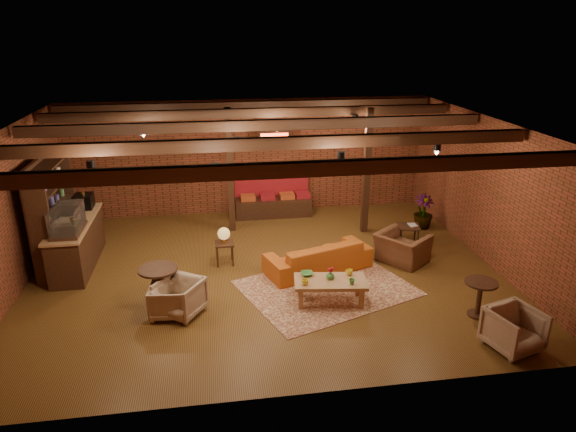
{
  "coord_description": "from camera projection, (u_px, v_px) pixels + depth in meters",
  "views": [
    {
      "loc": [
        -1.04,
        -10.02,
        5.09
      ],
      "look_at": [
        0.52,
        0.2,
        1.21
      ],
      "focal_mm": 32.0,
      "sensor_mm": 36.0,
      "label": 1
    }
  ],
  "objects": [
    {
      "name": "side_table_lamp",
      "position": [
        224.0,
        236.0,
        11.39
      ],
      "size": [
        0.42,
        0.42,
        0.87
      ],
      "rotation": [
        0.0,
        0.0,
        0.02
      ],
      "color": "black",
      "rests_on": "floor"
    },
    {
      "name": "wall_right",
      "position": [
        489.0,
        192.0,
        11.35
      ],
      "size": [
        0.02,
        8.0,
        3.2
      ],
      "primitive_type": "cube",
      "color": "brown",
      "rests_on": "ground"
    },
    {
      "name": "ceiling_pipe",
      "position": [
        256.0,
        129.0,
        11.69
      ],
      "size": [
        9.6,
        0.12,
        0.12
      ],
      "primitive_type": "cylinder",
      "rotation": [
        0.0,
        1.57,
        0.0
      ],
      "color": "black",
      "rests_on": "ceiling"
    },
    {
      "name": "coffee_table",
      "position": [
        330.0,
        282.0,
        9.87
      ],
      "size": [
        1.47,
        0.87,
        0.73
      ],
      "rotation": [
        0.0,
        0.0,
        -0.13
      ],
      "color": "#9A7648",
      "rests_on": "floor"
    },
    {
      "name": "ceiling",
      "position": [
        263.0,
        126.0,
        10.08
      ],
      "size": [
        10.0,
        8.0,
        0.02
      ],
      "primitive_type": "cube",
      "color": "black",
      "rests_on": "wall_back"
    },
    {
      "name": "rug",
      "position": [
        327.0,
        288.0,
        10.54
      ],
      "size": [
        3.89,
        3.45,
        0.01
      ],
      "primitive_type": "cube",
      "rotation": [
        0.0,
        0.0,
        0.36
      ],
      "color": "maroon",
      "rests_on": "floor"
    },
    {
      "name": "armchair_a",
      "position": [
        169.0,
        299.0,
        9.45
      ],
      "size": [
        0.68,
        0.71,
        0.68
      ],
      "primitive_type": "imported",
      "rotation": [
        0.0,
        0.0,
        1.48
      ],
      "color": "beige",
      "rests_on": "floor"
    },
    {
      "name": "banquette",
      "position": [
        273.0,
        198.0,
        14.4
      ],
      "size": [
        2.1,
        0.7,
        1.0
      ],
      "primitive_type": null,
      "color": "maroon",
      "rests_on": "ground"
    },
    {
      "name": "floor",
      "position": [
        266.0,
        272.0,
        11.21
      ],
      "size": [
        10.0,
        10.0,
        0.0
      ],
      "primitive_type": "plane",
      "color": "#3D240F",
      "rests_on": "ground"
    },
    {
      "name": "sofa",
      "position": [
        318.0,
        256.0,
        11.19
      ],
      "size": [
        2.48,
        1.58,
        0.67
      ],
      "primitive_type": "imported",
      "rotation": [
        0.0,
        0.0,
        3.46
      ],
      "color": "#AC5117",
      "rests_on": "floor"
    },
    {
      "name": "armchair_b",
      "position": [
        180.0,
        296.0,
        9.47
      ],
      "size": [
        1.01,
        1.0,
        0.77
      ],
      "primitive_type": "imported",
      "rotation": [
        0.0,
        0.0,
        -0.57
      ],
      "color": "beige",
      "rests_on": "floor"
    },
    {
      "name": "armchair_right",
      "position": [
        402.0,
        243.0,
        11.54
      ],
      "size": [
        1.18,
        1.25,
        0.92
      ],
      "primitive_type": "imported",
      "rotation": [
        0.0,
        0.0,
        2.22
      ],
      "color": "brown",
      "rests_on": "floor"
    },
    {
      "name": "wall_front",
      "position": [
        297.0,
        299.0,
        6.94
      ],
      "size": [
        10.0,
        0.02,
        3.2
      ],
      "primitive_type": "cube",
      "color": "brown",
      "rests_on": "ground"
    },
    {
      "name": "plant_tall",
      "position": [
        427.0,
        179.0,
        13.18
      ],
      "size": [
        1.8,
        1.8,
        2.72
      ],
      "primitive_type": "imported",
      "rotation": [
        0.0,
        0.0,
        0.2
      ],
      "color": "#4C7F4C",
      "rests_on": "floor"
    },
    {
      "name": "post_right",
      "position": [
        367.0,
        172.0,
        12.89
      ],
      "size": [
        0.16,
        0.16,
        3.2
      ],
      "primitive_type": "cube",
      "color": "black",
      "rests_on": "ground"
    },
    {
      "name": "round_table_right",
      "position": [
        480.0,
        293.0,
        9.39
      ],
      "size": [
        0.6,
        0.6,
        0.7
      ],
      "color": "black",
      "rests_on": "floor"
    },
    {
      "name": "post_left",
      "position": [
        230.0,
        171.0,
        12.97
      ],
      "size": [
        0.16,
        0.16,
        3.2
      ],
      "primitive_type": "cube",
      "color": "black",
      "rests_on": "ground"
    },
    {
      "name": "armchair_far",
      "position": [
        514.0,
        328.0,
        8.45
      ],
      "size": [
        0.95,
        0.91,
        0.8
      ],
      "primitive_type": "imported",
      "rotation": [
        0.0,
        0.0,
        0.29
      ],
      "color": "beige",
      "rests_on": "floor"
    },
    {
      "name": "service_counter",
      "position": [
        75.0,
        232.0,
        11.27
      ],
      "size": [
        0.8,
        2.5,
        1.6
      ],
      "primitive_type": null,
      "color": "black",
      "rests_on": "ground"
    },
    {
      "name": "ceiling_beams",
      "position": [
        264.0,
        133.0,
        10.12
      ],
      "size": [
        9.8,
        6.4,
        0.22
      ],
      "primitive_type": null,
      "color": "black",
      "rests_on": "ceiling"
    },
    {
      "name": "round_table_left",
      "position": [
        159.0,
        280.0,
        9.75
      ],
      "size": [
        0.74,
        0.74,
        0.77
      ],
      "color": "black",
      "rests_on": "floor"
    },
    {
      "name": "shelving_hutch",
      "position": [
        54.0,
        214.0,
        11.17
      ],
      "size": [
        0.52,
        2.0,
        2.4
      ],
      "primitive_type": null,
      "color": "black",
      "rests_on": "ground"
    },
    {
      "name": "wall_left",
      "position": [
        8.0,
        216.0,
        9.94
      ],
      "size": [
        0.02,
        8.0,
        3.2
      ],
      "primitive_type": "cube",
      "color": "brown",
      "rests_on": "ground"
    },
    {
      "name": "ceiling_spotlights",
      "position": [
        264.0,
        144.0,
        10.2
      ],
      "size": [
        6.4,
        4.4,
        0.28
      ],
      "primitive_type": null,
      "color": "black",
      "rests_on": "ceiling"
    },
    {
      "name": "plant_counter",
      "position": [
        79.0,
        211.0,
        11.32
      ],
      "size": [
        0.35,
        0.39,
        0.3
      ],
      "primitive_type": "imported",
      "color": "#337F33",
      "rests_on": "service_counter"
    },
    {
      "name": "wall_back",
      "position": [
        249.0,
        157.0,
        14.35
      ],
      "size": [
        10.0,
        0.02,
        3.2
      ],
      "primitive_type": "cube",
      "color": "brown",
      "rests_on": "ground"
    },
    {
      "name": "service_sign",
      "position": [
        274.0,
        136.0,
        13.34
      ],
      "size": [
        0.86,
        0.06,
        0.3
      ],
      "primitive_type": "cube",
      "color": "#FF3E19",
      "rests_on": "ceiling"
    },
    {
      "name": "side_table_book",
      "position": [
        409.0,
        227.0,
        12.29
      ],
      "size": [
        0.6,
        0.6,
        0.59
      ],
      "rotation": [
        0.0,
        0.0,
        -0.21
      ],
      "color": "black",
      "rests_on": "floor"
    }
  ]
}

